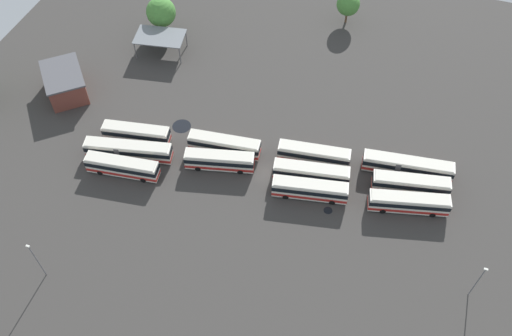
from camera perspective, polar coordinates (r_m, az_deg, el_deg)
The scene contains 21 objects.
ground_plane at distance 93.92m, azimuth 1.06°, elevation -0.52°, with size 127.85×127.85×0.00m, color #383533.
bus_row0_slot0 at distance 95.17m, azimuth -13.69°, elevation 0.15°, with size 12.69×4.04×3.41m.
bus_row0_slot1 at distance 97.27m, azimuth -13.13°, elevation 1.82°, with size 15.24×5.66×3.41m.
bus_row0_slot2 at distance 99.52m, azimuth -12.30°, elevation 3.52°, with size 12.11×4.51×3.41m.
bus_row1_slot1 at distance 93.50m, azimuth -3.80°, elevation 0.79°, with size 12.06×5.18×3.41m.
bus_row1_slot2 at distance 95.67m, azimuth -3.30°, elevation 2.42°, with size 12.79×3.90×3.41m.
bus_row2_slot0 at distance 90.05m, azimuth 5.62°, elevation -2.22°, with size 12.59×4.75×3.41m.
bus_row2_slot1 at distance 92.10m, azimuth 5.75°, elevation -0.51°, with size 12.91×4.60×3.41m.
bus_row2_slot2 at distance 94.63m, azimuth 6.03°, elevation 1.40°, with size 12.57×4.09×3.41m.
bus_row3_slot0 at distance 91.45m, azimuth 15.57°, elevation -3.48°, with size 13.03×5.44×3.41m.
bus_row3_slot1 at distance 93.76m, azimuth 15.75°, elevation -1.62°, with size 12.77×4.86×3.41m.
bus_row3_slot2 at distance 95.98m, azimuth 15.42°, elevation 0.19°, with size 15.25×4.38×3.41m.
depot_building at distance 111.31m, azimuth -19.21°, elevation 8.36°, with size 11.90×12.21×5.00m.
maintenance_shelter at distance 114.94m, azimuth -9.95°, elevation 13.25°, with size 10.73×7.71×4.09m.
lamp_post_by_building at distance 84.13m, azimuth 22.02°, elevation -10.82°, with size 0.56×0.28×8.04m.
lamp_post_near_entrance at distance 85.43m, azimuth -21.82°, elevation -8.80°, with size 0.56×0.28×8.60m.
tree_north_edge at distance 122.28m, azimuth 9.55°, elevation 16.43°, with size 4.92×4.92×7.11m.
tree_northwest at distance 119.49m, azimuth -9.83°, elevation 15.65°, with size 6.12×6.12×8.07m.
puddle_centre_drain at distance 90.20m, azimuth 7.48°, elevation -4.39°, with size 1.45×1.45×0.01m, color black.
puddle_front_lane at distance 101.75m, azimuth -7.73°, elevation 4.32°, with size 3.44×3.44×0.01m, color black.
puddle_near_shelter at distance 102.22m, azimuth -11.95°, elevation 3.76°, with size 1.42×1.42×0.01m, color black.
Camera 1 is at (16.97, -54.55, 74.55)m, focal length 38.55 mm.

